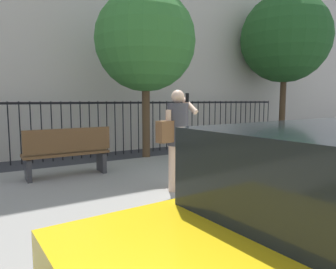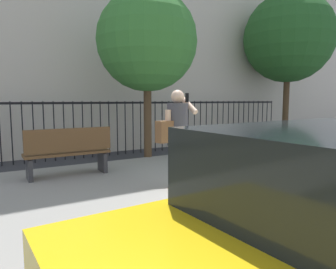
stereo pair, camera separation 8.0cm
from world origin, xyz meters
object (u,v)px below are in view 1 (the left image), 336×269
object	(u,v)px
pedestrian_on_phone	(176,133)
street_bench	(67,151)
street_tree_near	(145,41)
street_tree_mid	(285,38)

from	to	relation	value
pedestrian_on_phone	street_bench	bearing A→B (deg)	124.88
pedestrian_on_phone	street_tree_near	bearing A→B (deg)	71.37
pedestrian_on_phone	street_tree_mid	world-z (taller)	street_tree_mid
street_tree_near	street_tree_mid	size ratio (longest dim) A/B	0.79
street_tree_near	street_tree_mid	xyz separation A→B (m)	(6.20, 0.64, 0.81)
pedestrian_on_phone	street_tree_near	world-z (taller)	street_tree_near
street_bench	street_tree_mid	size ratio (longest dim) A/B	0.29
pedestrian_on_phone	street_tree_mid	xyz separation A→B (m)	(7.20, 3.59, 2.81)
pedestrian_on_phone	street_tree_mid	size ratio (longest dim) A/B	0.30
street_bench	street_tree_near	size ratio (longest dim) A/B	0.36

